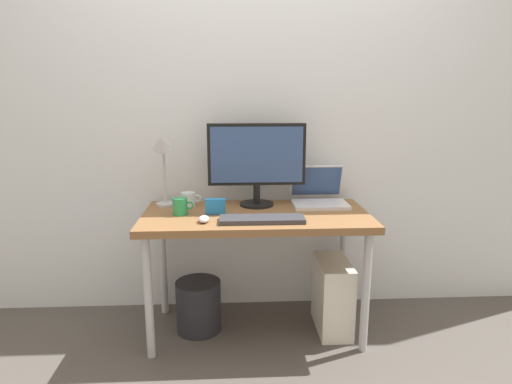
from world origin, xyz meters
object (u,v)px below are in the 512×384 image
monitor (257,159)px  mouse (204,219)px  keyboard (262,219)px  photo_frame (215,206)px  laptop (319,194)px  glass_cup (189,199)px  wastebasket (199,306)px  desk (256,225)px  computer_tower (332,295)px  coffee_mug (180,206)px  desk_lamp (163,154)px

monitor → mouse: monitor is taller
keyboard → mouse: 0.30m
photo_frame → monitor: bearing=40.3°
laptop → photo_frame: (-0.61, -0.22, -0.01)m
glass_cup → wastebasket: size_ratio=0.38×
keyboard → glass_cup: glass_cup is taller
desk → glass_cup: (-0.39, 0.18, 0.11)m
glass_cup → photo_frame: 0.27m
wastebasket → desk: bearing=-2.8°
keyboard → glass_cup: (-0.41, 0.35, 0.03)m
glass_cup → photo_frame: bearing=-51.7°
laptop → wastebasket: (-0.72, -0.18, -0.62)m
desk → laptop: laptop is taller
mouse → laptop: bearing=28.2°
monitor → computer_tower: monitor is taller
photo_frame → glass_cup: bearing=128.3°
coffee_mug → computer_tower: coffee_mug is taller
keyboard → desk_lamp: bearing=148.2°
laptop → desk_lamp: 0.95m
monitor → glass_cup: bearing=178.9°
laptop → coffee_mug: 0.83m
keyboard → coffee_mug: size_ratio=3.83×
laptop → computer_tower: (0.06, -0.20, -0.56)m
coffee_mug → photo_frame: same height
desk_lamp → photo_frame: size_ratio=4.02×
desk_lamp → computer_tower: 1.28m
monitor → laptop: 0.43m
monitor → glass_cup: monitor is taller
monitor → keyboard: monitor is taller
mouse → computer_tower: size_ratio=0.21×
monitor → computer_tower: (0.43, -0.18, -0.78)m
desk → computer_tower: bearing=-1.4°
desk → laptop: (0.39, 0.19, 0.13)m
computer_tower → wastebasket: bearing=178.0°
desk → coffee_mug: (-0.41, -0.01, 0.12)m
desk → photo_frame: 0.25m
laptop → mouse: laptop is taller
monitor → wastebasket: (-0.35, -0.16, -0.84)m
coffee_mug → glass_cup: size_ratio=1.00×
desk → photo_frame: bearing=-173.0°
laptop → keyboard: size_ratio=0.73×
mouse → photo_frame: 0.15m
monitor → desk_lamp: size_ratio=1.29×
keyboard → mouse: size_ratio=4.89×
glass_cup → keyboard: bearing=-40.2°
desk → desk_lamp: desk_lamp is taller
laptop → photo_frame: size_ratio=2.91×
keyboard → laptop: bearing=44.7°
photo_frame → coffee_mug: bearing=174.7°
photo_frame → keyboard: bearing=-29.4°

